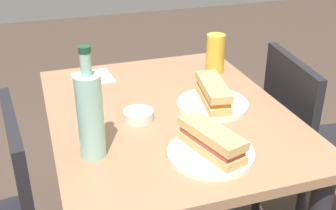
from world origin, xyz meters
TOP-DOWN VIEW (x-y plane):
  - dining_table at (0.00, 0.00)m, footprint 0.93×0.74m
  - chair_far at (-0.01, 0.57)m, footprint 0.44×0.44m
  - plate_near at (0.29, 0.03)m, footprint 0.23×0.23m
  - baguette_sandwich_near at (0.29, 0.03)m, footprint 0.22×0.13m
  - knife_near at (0.26, 0.07)m, footprint 0.17×0.08m
  - plate_far at (0.02, 0.15)m, footprint 0.23×0.23m
  - baguette_sandwich_far at (0.02, 0.15)m, footprint 0.22×0.10m
  - knife_far at (0.01, 0.20)m, footprint 0.18×0.01m
  - water_bottle at (0.18, -0.27)m, footprint 0.07×0.07m
  - beer_glass at (-0.26, 0.28)m, footprint 0.07×0.07m
  - olive_bowl at (0.03, -0.11)m, footprint 0.09×0.09m
  - paper_napkin at (-0.35, -0.19)m, footprint 0.15×0.15m

SIDE VIEW (x-z plane):
  - chair_far at x=-0.01m, z-range 0.06..0.91m
  - dining_table at x=0.00m, z-range 0.23..0.97m
  - paper_napkin at x=-0.35m, z-range 0.74..0.74m
  - plate_near at x=0.29m, z-range 0.74..0.76m
  - plate_far at x=0.02m, z-range 0.74..0.76m
  - olive_bowl at x=0.03m, z-range 0.74..0.77m
  - knife_near at x=0.26m, z-range 0.75..0.76m
  - knife_far at x=0.01m, z-range 0.75..0.76m
  - baguette_sandwich_near at x=0.29m, z-range 0.76..0.82m
  - baguette_sandwich_far at x=0.02m, z-range 0.76..0.82m
  - beer_glass at x=-0.26m, z-range 0.74..0.89m
  - water_bottle at x=0.18m, z-range 0.71..1.02m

